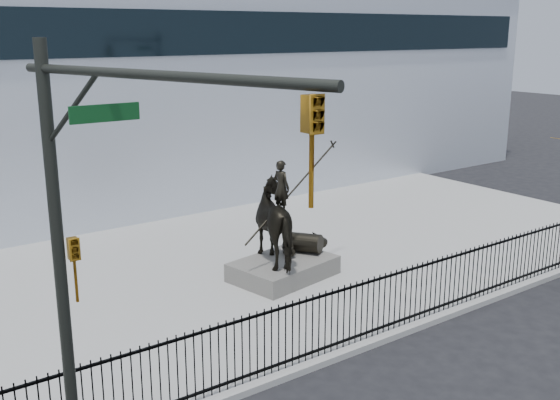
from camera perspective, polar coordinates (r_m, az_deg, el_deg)
ground at (r=14.86m, az=10.46°, el=-14.20°), size 120.00×120.00×0.00m
plaza at (r=19.79m, az=-4.40°, el=-6.24°), size 30.00×12.00×0.15m
building at (r=30.48m, az=-17.74°, el=9.01°), size 44.00×14.00×9.00m
picket_fence at (r=15.24m, az=7.18°, el=-9.50°), size 22.10×0.10×1.50m
statue_plinth at (r=19.00m, az=0.30°, el=-6.00°), size 3.14×2.43×0.53m
equestrian_statue at (r=18.60m, az=0.42°, el=-1.96°), size 3.60×2.55×3.09m
traffic_signal_left at (r=9.19m, az=-15.66°, el=-5.43°), size 1.52×4.84×7.00m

